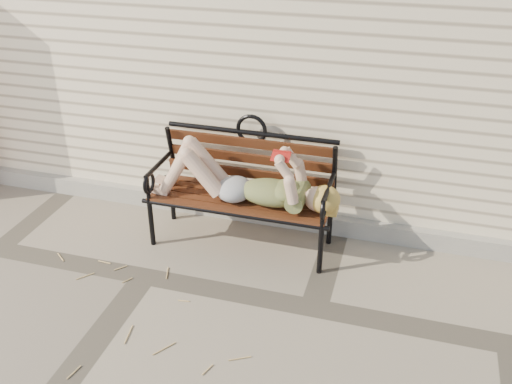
% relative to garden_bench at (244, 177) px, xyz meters
% --- Properties ---
extents(ground, '(80.00, 80.00, 0.00)m').
position_rel_garden_bench_xyz_m(ground, '(-0.54, -0.70, -0.55)').
color(ground, gray).
rests_on(ground, ground).
extents(foundation_strip, '(8.00, 0.10, 0.15)m').
position_rel_garden_bench_xyz_m(foundation_strip, '(-0.54, 0.27, -0.47)').
color(foundation_strip, '#AFAA9E').
rests_on(foundation_strip, ground).
extents(garden_bench, '(1.51, 0.60, 0.98)m').
position_rel_garden_bench_xyz_m(garden_bench, '(0.00, 0.00, 0.00)').
color(garden_bench, black).
rests_on(garden_bench, ground).
extents(reading_woman, '(1.42, 0.32, 0.45)m').
position_rel_garden_bench_xyz_m(reading_woman, '(0.01, -0.12, 0.03)').
color(reading_woman, '#093141').
rests_on(reading_woman, ground).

